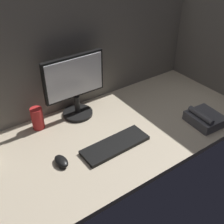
% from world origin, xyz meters
% --- Properties ---
extents(ground_plane, '(1.80, 0.80, 0.03)m').
position_xyz_m(ground_plane, '(0.00, 0.00, -0.01)').
color(ground_plane, tan).
extents(cubicle_wall_back, '(1.80, 0.05, 0.79)m').
position_xyz_m(cubicle_wall_back, '(0.00, 0.38, 0.39)').
color(cubicle_wall_back, slate).
rests_on(cubicle_wall_back, ground_plane).
extents(cubicle_wall_side, '(0.05, 0.80, 0.79)m').
position_xyz_m(cubicle_wall_side, '(0.88, 0.00, 0.39)').
color(cubicle_wall_side, slate).
rests_on(cubicle_wall_side, ground_plane).
extents(monitor, '(0.37, 0.18, 0.38)m').
position_xyz_m(monitor, '(-0.07, 0.25, 0.21)').
color(monitor, black).
rests_on(monitor, ground_plane).
extents(keyboard, '(0.37, 0.14, 0.02)m').
position_xyz_m(keyboard, '(-0.05, -0.12, 0.01)').
color(keyboard, black).
rests_on(keyboard, ground_plane).
extents(mouse, '(0.06, 0.10, 0.03)m').
position_xyz_m(mouse, '(-0.34, -0.08, 0.02)').
color(mouse, black).
rests_on(mouse, ground_plane).
extents(mug_red_plastic, '(0.07, 0.07, 0.13)m').
position_xyz_m(mug_red_plastic, '(-0.32, 0.26, 0.06)').
color(mug_red_plastic, red).
rests_on(mug_red_plastic, ground_plane).
extents(desk_phone, '(0.18, 0.20, 0.09)m').
position_xyz_m(desk_phone, '(0.49, -0.25, 0.03)').
color(desk_phone, '#4C4C51').
rests_on(desk_phone, ground_plane).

